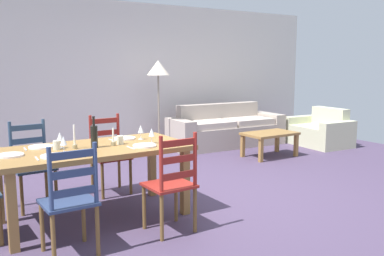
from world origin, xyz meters
TOP-DOWN VIEW (x-y plane):
  - ground_plane at (0.00, 0.00)m, footprint 9.60×9.60m
  - wall_far at (0.00, 3.30)m, footprint 9.60×0.16m
  - dining_table at (-1.42, -0.03)m, footprint 1.90×0.96m
  - dining_chair_near_left at (-1.87, -0.75)m, footprint 0.43×0.41m
  - dining_chair_near_right at (-0.93, -0.77)m, footprint 0.43×0.41m
  - dining_chair_far_left at (-1.87, 0.69)m, footprint 0.44×0.43m
  - dining_chair_far_right at (-0.95, 0.75)m, footprint 0.43×0.41m
  - dinner_plate_near_left at (-1.87, -0.28)m, footprint 0.24×0.24m
  - fork_near_left at (-2.02, -0.28)m, footprint 0.03×0.17m
  - dinner_plate_near_right at (-0.97, -0.28)m, footprint 0.24×0.24m
  - fork_near_right at (-1.12, -0.28)m, footprint 0.03×0.17m
  - dinner_plate_far_left at (-1.87, 0.22)m, footprint 0.24×0.24m
  - fork_far_left at (-2.02, 0.22)m, footprint 0.03×0.17m
  - dinner_plate_far_right at (-0.97, 0.22)m, footprint 0.24×0.24m
  - fork_far_right at (-1.12, 0.22)m, footprint 0.02×0.17m
  - dinner_plate_head_west at (-2.20, -0.03)m, footprint 0.24×0.24m
  - wine_bottle at (-1.41, -0.06)m, footprint 0.07×0.07m
  - wine_glass_near_left at (-1.74, -0.16)m, footprint 0.06×0.06m
  - wine_glass_near_right at (-0.83, -0.17)m, footprint 0.06×0.06m
  - wine_glass_far_left at (-1.71, 0.09)m, footprint 0.06×0.06m
  - wine_glass_far_right at (-0.82, 0.10)m, footprint 0.06×0.06m
  - coffee_cup_primary at (-1.13, -0.04)m, footprint 0.07×0.07m
  - coffee_cup_secondary at (-1.76, 0.03)m, footprint 0.07×0.07m
  - candle_tall at (-1.60, -0.01)m, footprint 0.05×0.05m
  - candle_short at (-1.22, -0.07)m, footprint 0.05×0.05m
  - couch at (2.07, 2.39)m, footprint 2.32×0.91m
  - coffee_table at (2.11, 1.18)m, footprint 0.90×0.56m
  - armchair_upholstered at (3.69, 1.42)m, footprint 0.88×1.21m
  - standing_lamp at (0.72, 2.58)m, footprint 0.40×0.40m

SIDE VIEW (x-z plane):
  - ground_plane at x=0.00m, z-range -0.02..0.00m
  - armchair_upholstered at x=3.69m, z-range -0.11..0.61m
  - couch at x=2.07m, z-range -0.11..0.69m
  - coffee_table at x=2.11m, z-range 0.15..0.57m
  - dining_chair_near_left at x=-1.87m, z-range 0.00..0.96m
  - dining_chair_near_right at x=-0.93m, z-range 0.00..0.96m
  - dining_chair_far_left at x=-1.87m, z-range 0.00..0.96m
  - dining_chair_far_right at x=-0.95m, z-range 0.00..0.96m
  - dining_table at x=-1.42m, z-range 0.29..1.04m
  - fork_near_left at x=-2.02m, z-range 0.75..0.76m
  - fork_near_right at x=-1.12m, z-range 0.75..0.76m
  - fork_far_left at x=-2.02m, z-range 0.75..0.76m
  - fork_far_right at x=-1.12m, z-range 0.75..0.76m
  - dinner_plate_near_left at x=-1.87m, z-range 0.75..0.77m
  - dinner_plate_near_right at x=-0.97m, z-range 0.75..0.77m
  - dinner_plate_far_left at x=-1.87m, z-range 0.75..0.77m
  - dinner_plate_far_right at x=-0.97m, z-range 0.75..0.77m
  - dinner_plate_head_west at x=-2.20m, z-range 0.75..0.77m
  - coffee_cup_primary at x=-1.13m, z-range 0.75..0.84m
  - coffee_cup_secondary at x=-1.76m, z-range 0.75..0.84m
  - candle_short at x=-1.22m, z-range 0.71..0.89m
  - candle_tall at x=-1.60m, z-range 0.70..0.94m
  - wine_glass_near_left at x=-1.74m, z-range 0.78..0.94m
  - wine_glass_near_right at x=-0.83m, z-range 0.78..0.94m
  - wine_glass_far_left at x=-1.71m, z-range 0.78..0.94m
  - wine_glass_far_right at x=-0.82m, z-range 0.78..0.94m
  - wine_bottle at x=-1.41m, z-range 0.71..1.03m
  - wall_far at x=0.00m, z-range 0.00..2.70m
  - standing_lamp at x=0.72m, z-range 0.59..2.23m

